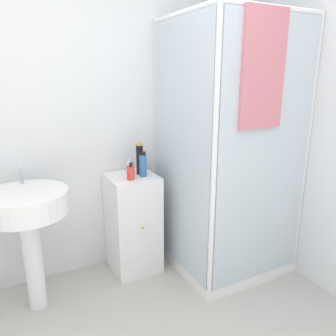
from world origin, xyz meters
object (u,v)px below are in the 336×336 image
object	(u,v)px
sink	(28,215)
shampoo_bottle_tall_black	(140,159)
shampoo_bottle_blue	(143,165)
lotion_bottle_white	(130,166)
soap_dispenser	(131,173)

from	to	relation	value
sink	shampoo_bottle_tall_black	size ratio (longest dim) A/B	3.87
shampoo_bottle_blue	lotion_bottle_white	size ratio (longest dim) A/B	1.48
sink	shampoo_bottle_tall_black	bearing A→B (deg)	10.34
soap_dispenser	lotion_bottle_white	bearing A→B (deg)	69.52
sink	soap_dispenser	bearing A→B (deg)	4.02
shampoo_bottle_blue	lotion_bottle_white	bearing A→B (deg)	110.65
soap_dispenser	sink	bearing A→B (deg)	-175.98
soap_dispenser	lotion_bottle_white	size ratio (longest dim) A/B	1.02
soap_dispenser	shampoo_bottle_blue	world-z (taller)	shampoo_bottle_blue
sink	shampoo_bottle_tall_black	world-z (taller)	shampoo_bottle_tall_black
soap_dispenser	shampoo_bottle_tall_black	xyz separation A→B (m)	(0.12, 0.11, 0.07)
shampoo_bottle_tall_black	shampoo_bottle_blue	distance (m)	0.08
shampoo_bottle_tall_black	sink	bearing A→B (deg)	-169.66
lotion_bottle_white	shampoo_bottle_blue	bearing A→B (deg)	-69.35
soap_dispenser	shampoo_bottle_tall_black	size ratio (longest dim) A/B	0.53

